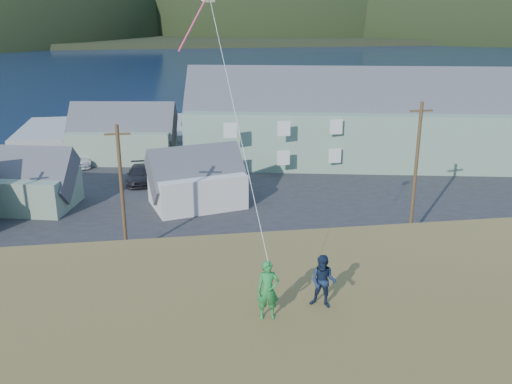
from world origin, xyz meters
TOP-DOWN VIEW (x-y plane):
  - ground at (0.00, 0.00)m, footprint 900.00×900.00m
  - grass_strip at (0.00, -2.00)m, footprint 110.00×8.00m
  - waterfront_lot at (0.00, 17.00)m, footprint 72.00×36.00m
  - wharf at (-6.00, 40.00)m, footprint 26.00×14.00m
  - far_shore at (0.00, 330.00)m, footprint 900.00×320.00m
  - far_hills at (35.59, 279.38)m, footprint 760.00×265.00m
  - lodge at (18.17, 21.77)m, footprint 34.98×16.14m
  - shed_palegreen_near at (-12.30, 12.30)m, footprint 9.48×7.13m
  - shed_white at (1.72, 10.67)m, footprint 8.56×6.66m
  - shed_palegreen_far at (-5.21, 26.20)m, footprint 11.83×7.88m
  - utility_poles at (-1.10, 1.50)m, footprint 33.87×0.24m
  - parked_cars at (-8.14, 20.70)m, footprint 23.05×12.88m
  - kite_flyer_green at (2.48, -19.09)m, footprint 0.69×0.47m
  - kite_flyer_navy at (4.28, -18.69)m, footprint 1.03×0.95m
  - kite_rig at (1.37, -12.52)m, footprint 1.16×3.72m

SIDE VIEW (x-z plane):
  - ground at x=0.00m, z-range 0.00..0.00m
  - grass_strip at x=0.00m, z-range 0.00..0.10m
  - waterfront_lot at x=0.00m, z-range 0.00..0.12m
  - wharf at x=-6.00m, z-range 0.00..0.90m
  - parked_cars at x=-8.14m, z-range 0.05..1.62m
  - far_shore at x=0.00m, z-range 0.00..2.00m
  - far_hills at x=35.59m, z-range -69.50..73.50m
  - shed_palegreen_near at x=-12.30m, z-range -0.74..5.38m
  - shed_white at x=1.72m, z-range -0.69..5.36m
  - shed_palegreen_far at x=-5.21m, z-range -0.88..6.53m
  - lodge at x=18.17m, z-range -1.37..10.51m
  - utility_poles at x=-1.10m, z-range -0.12..9.64m
  - kite_flyer_navy at x=4.28m, z-range 7.20..8.91m
  - kite_flyer_green at x=2.48m, z-range 7.20..9.04m
  - kite_rig at x=1.37m, z-range 11.12..21.30m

